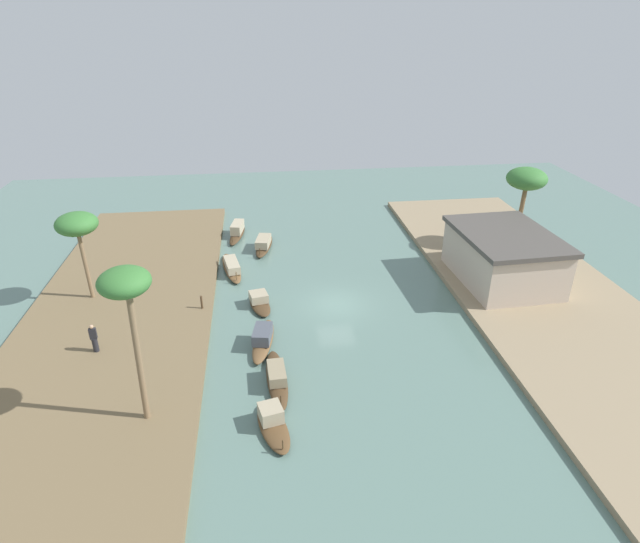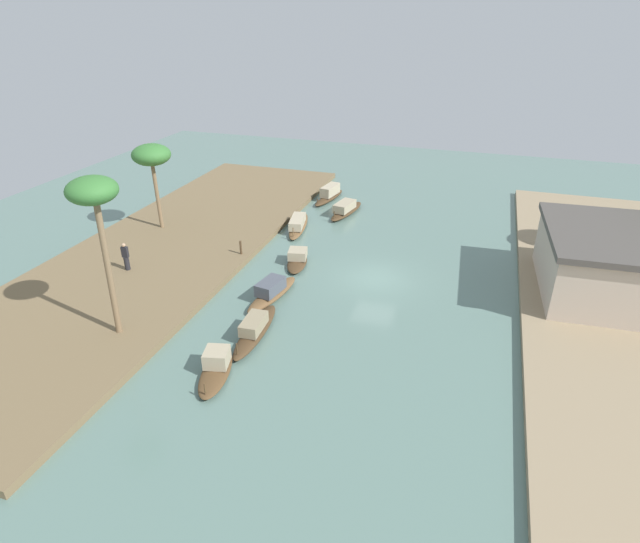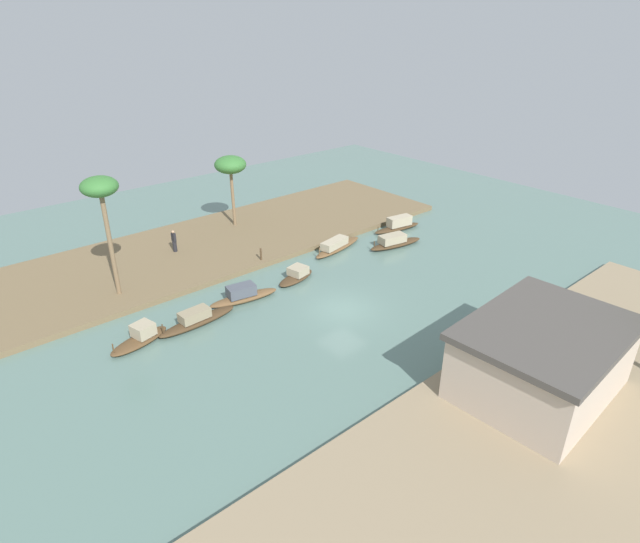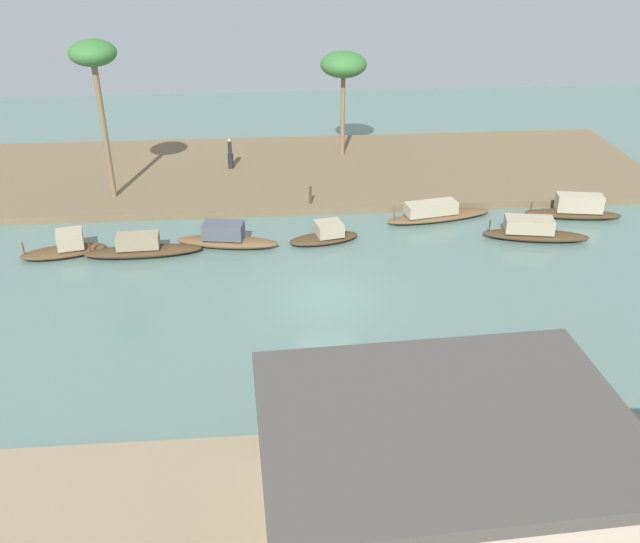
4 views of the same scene
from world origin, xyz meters
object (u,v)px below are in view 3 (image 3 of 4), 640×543
(sampan_with_tall_canopy, at_px, (398,225))
(sampan_foreground, at_px, (140,337))
(sampan_midstream, at_px, (197,319))
(sampan_near_left_bank, at_px, (394,242))
(sampan_upstream_small, at_px, (297,275))
(sampan_downstream_large, at_px, (243,295))
(person_on_near_bank, at_px, (174,242))
(sampan_open_hull, at_px, (337,246))
(mooring_post, at_px, (261,254))
(palm_tree_left_near, at_px, (230,166))
(palm_tree_left_far, at_px, (100,192))
(riverside_building, at_px, (542,358))

(sampan_with_tall_canopy, xyz_separation_m, sampan_foreground, (24.06, 2.10, -0.10))
(sampan_midstream, distance_m, sampan_near_left_bank, 17.76)
(sampan_upstream_small, bearing_deg, sampan_near_left_bank, 164.55)
(sampan_downstream_large, distance_m, sampan_foreground, 7.03)
(sampan_near_left_bank, height_order, person_on_near_bank, person_on_near_bank)
(sampan_near_left_bank, height_order, sampan_with_tall_canopy, sampan_with_tall_canopy)
(sampan_open_hull, relative_size, sampan_near_left_bank, 1.11)
(sampan_open_hull, relative_size, sampan_foreground, 1.44)
(sampan_open_hull, height_order, sampan_near_left_bank, sampan_near_left_bank)
(sampan_with_tall_canopy, bearing_deg, sampan_foreground, 14.96)
(mooring_post, bearing_deg, person_on_near_bank, -53.40)
(palm_tree_left_near, bearing_deg, sampan_near_left_bank, 122.83)
(sampan_open_hull, relative_size, palm_tree_left_near, 0.92)
(sampan_open_hull, height_order, sampan_downstream_large, sampan_downstream_large)
(sampan_foreground, bearing_deg, person_on_near_bank, -139.29)
(sampan_midstream, bearing_deg, palm_tree_left_near, -133.40)
(sampan_near_left_bank, bearing_deg, person_on_near_bank, -23.92)
(sampan_foreground, relative_size, palm_tree_left_near, 0.64)
(sampan_midstream, bearing_deg, sampan_open_hull, -171.60)
(palm_tree_left_far, bearing_deg, sampan_upstream_small, 152.75)
(sampan_open_hull, height_order, palm_tree_left_far, palm_tree_left_far)
(palm_tree_left_near, relative_size, riverside_building, 0.70)
(sampan_downstream_large, distance_m, mooring_post, 5.62)
(sampan_open_hull, height_order, mooring_post, mooring_post)
(sampan_foreground, distance_m, mooring_post, 11.86)
(sampan_downstream_large, bearing_deg, sampan_upstream_small, -168.38)
(sampan_midstream, relative_size, sampan_near_left_bank, 1.04)
(sampan_open_hull, height_order, riverside_building, riverside_building)
(sampan_downstream_large, xyz_separation_m, palm_tree_left_far, (5.92, -5.51, 6.84))
(sampan_midstream, bearing_deg, sampan_foreground, -9.08)
(sampan_open_hull, relative_size, sampan_midstream, 1.07)
(sampan_with_tall_canopy, height_order, riverside_building, riverside_building)
(sampan_midstream, xyz_separation_m, sampan_near_left_bank, (-17.76, -0.22, 0.04))
(mooring_post, relative_size, palm_tree_left_near, 0.15)
(sampan_foreground, xyz_separation_m, person_on_near_bank, (-6.98, -9.67, 0.80))
(sampan_downstream_large, relative_size, palm_tree_left_near, 0.80)
(sampan_downstream_large, bearing_deg, sampan_with_tall_canopy, -163.94)
(sampan_upstream_small, xyz_separation_m, mooring_post, (0.44, -3.70, 0.49))
(riverside_building, bearing_deg, sampan_open_hull, -105.98)
(riverside_building, bearing_deg, sampan_midstream, -63.36)
(sampan_near_left_bank, relative_size, riverside_building, 0.58)
(sampan_with_tall_canopy, bearing_deg, mooring_post, 1.19)
(sampan_near_left_bank, height_order, mooring_post, mooring_post)
(sampan_near_left_bank, bearing_deg, sampan_with_tall_canopy, -131.90)
(sampan_upstream_small, bearing_deg, sampan_downstream_large, -10.51)
(mooring_post, height_order, palm_tree_left_far, palm_tree_left_far)
(palm_tree_left_near, bearing_deg, palm_tree_left_far, 24.97)
(sampan_open_hull, height_order, sampan_foreground, sampan_foreground)
(sampan_foreground, bearing_deg, sampan_with_tall_canopy, 171.54)
(sampan_midstream, height_order, riverside_building, riverside_building)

